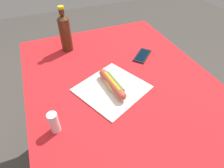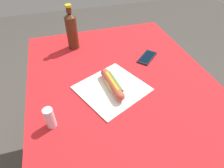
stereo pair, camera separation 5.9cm
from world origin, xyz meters
name	(u,v)px [view 2 (the right image)]	position (x,y,z in m)	size (l,w,h in m)	color
ground_plane	(117,158)	(0.00, 0.00, 0.00)	(6.00, 6.00, 0.00)	#47423D
dining_table	(120,100)	(0.00, 0.00, 0.63)	(1.05, 0.86, 0.78)	brown
paper_wrapper	(112,88)	(0.06, -0.06, 0.78)	(0.26, 0.27, 0.01)	white
hot_dog	(112,84)	(0.06, -0.06, 0.81)	(0.21, 0.06, 0.05)	tan
cell_phone	(147,57)	(-0.12, 0.19, 0.79)	(0.14, 0.14, 0.01)	black
soda_bottle	(72,30)	(-0.34, -0.17, 0.89)	(0.06, 0.06, 0.25)	#4C2814
salt_shaker	(50,118)	(0.18, -0.33, 0.82)	(0.04, 0.04, 0.09)	silver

